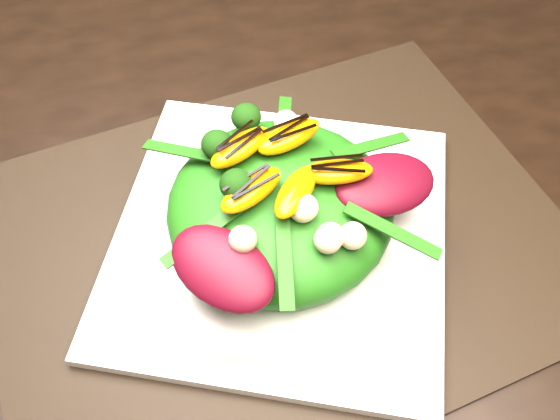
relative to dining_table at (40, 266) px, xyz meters
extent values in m
cube|color=black|center=(0.00, 0.00, 0.00)|extent=(1.60, 0.90, 0.75)
cube|color=black|center=(0.22, -0.02, 0.02)|extent=(0.58, 0.49, 0.00)
cube|color=white|center=(0.22, -0.02, 0.03)|extent=(0.37, 0.37, 0.01)
cylinder|color=silver|center=(0.22, -0.02, 0.04)|extent=(0.32, 0.32, 0.02)
ellipsoid|color=#236011|center=(0.22, -0.02, 0.07)|extent=(0.23, 0.23, 0.06)
ellipsoid|color=#440712|center=(0.30, -0.03, 0.10)|extent=(0.10, 0.07, 0.02)
ellipsoid|color=orange|center=(0.21, -0.01, 0.11)|extent=(0.06, 0.05, 0.02)
sphere|color=#0D370A|center=(0.16, 0.02, 0.11)|extent=(0.04, 0.04, 0.04)
sphere|color=beige|center=(0.26, -0.07, 0.11)|extent=(0.03, 0.03, 0.02)
cube|color=black|center=(0.21, -0.01, 0.12)|extent=(0.05, 0.03, 0.00)
camera|label=1|loc=(0.17, -0.31, 0.47)|focal=38.00mm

